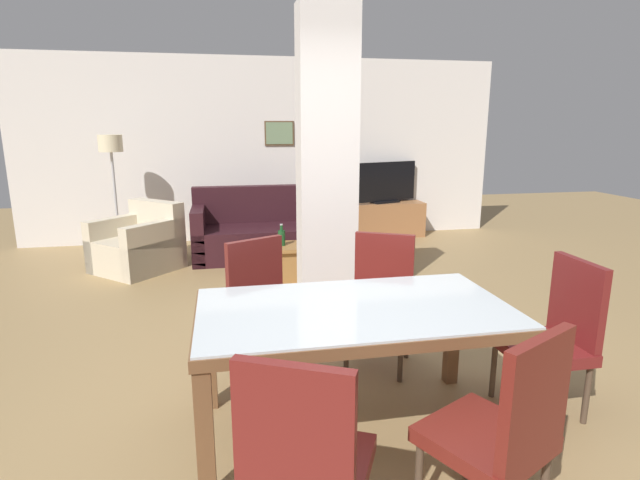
% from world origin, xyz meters
% --- Properties ---
extents(ground_plane, '(18.00, 18.00, 0.00)m').
position_xyz_m(ground_plane, '(0.00, 0.00, 0.00)').
color(ground_plane, '#9A7C4F').
extents(back_wall, '(7.20, 0.09, 2.70)m').
position_xyz_m(back_wall, '(0.00, 5.18, 1.35)').
color(back_wall, white).
rests_on(back_wall, ground_plane).
extents(divider_pillar, '(0.50, 0.31, 2.70)m').
position_xyz_m(divider_pillar, '(0.22, 1.76, 1.35)').
color(divider_pillar, white).
rests_on(divider_pillar, ground_plane).
extents(dining_table, '(1.71, 0.95, 0.76)m').
position_xyz_m(dining_table, '(0.00, 0.00, 0.61)').
color(dining_table, brown).
rests_on(dining_table, ground_plane).
extents(dining_chair_near_right, '(0.62, 0.62, 0.95)m').
position_xyz_m(dining_chair_near_right, '(0.42, -0.82, 0.51)').
color(dining_chair_near_right, maroon).
rests_on(dining_chair_near_right, ground_plane).
extents(dining_chair_far_left, '(0.62, 0.62, 0.95)m').
position_xyz_m(dining_chair_far_left, '(-0.42, 0.82, 0.51)').
color(dining_chair_far_left, maroon).
rests_on(dining_chair_far_left, ground_plane).
extents(dining_chair_near_left, '(0.62, 0.62, 0.95)m').
position_xyz_m(dining_chair_near_left, '(-0.42, -0.86, 0.51)').
color(dining_chair_near_left, maroon).
rests_on(dining_chair_near_left, ground_plane).
extents(dining_chair_far_right, '(0.62, 0.62, 0.95)m').
position_xyz_m(dining_chair_far_right, '(0.42, 0.82, 0.51)').
color(dining_chair_far_right, maroon).
rests_on(dining_chair_far_right, ground_plane).
extents(dining_chair_head_right, '(0.46, 0.46, 0.95)m').
position_xyz_m(dining_chair_head_right, '(1.26, 0.00, 0.51)').
color(dining_chair_head_right, maroon).
rests_on(dining_chair_head_right, ground_plane).
extents(sofa, '(1.77, 0.88, 0.91)m').
position_xyz_m(sofa, '(-0.19, 4.05, 0.31)').
color(sofa, '#31141A').
rests_on(sofa, ground_plane).
extents(armchair, '(1.17, 1.17, 0.81)m').
position_xyz_m(armchair, '(-1.70, 3.70, 0.28)').
color(armchair, beige).
rests_on(armchair, ground_plane).
extents(coffee_table, '(0.61, 0.47, 0.39)m').
position_xyz_m(coffee_table, '(-0.13, 2.99, 0.20)').
color(coffee_table, '#A26F38').
rests_on(coffee_table, ground_plane).
extents(bottle, '(0.08, 0.08, 0.25)m').
position_xyz_m(bottle, '(-0.04, 2.99, 0.49)').
color(bottle, '#194C23').
rests_on(bottle, coffee_table).
extents(tv_stand, '(1.23, 0.40, 0.54)m').
position_xyz_m(tv_stand, '(1.81, 4.90, 0.27)').
color(tv_stand, '#A26A3F').
rests_on(tv_stand, ground_plane).
extents(tv_screen, '(1.06, 0.39, 0.63)m').
position_xyz_m(tv_screen, '(1.81, 4.90, 0.84)').
color(tv_screen, black).
rests_on(tv_screen, tv_stand).
extents(floor_lamp, '(0.31, 0.31, 1.60)m').
position_xyz_m(floor_lamp, '(-2.09, 4.57, 1.34)').
color(floor_lamp, '#B7B7BC').
rests_on(floor_lamp, ground_plane).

